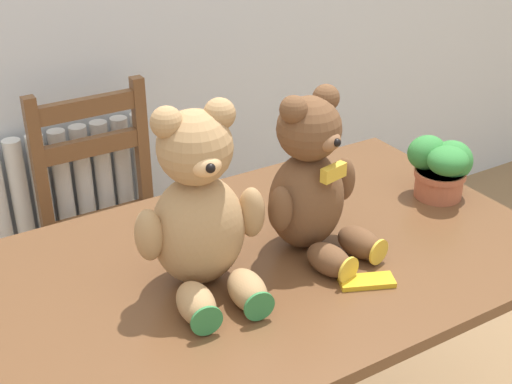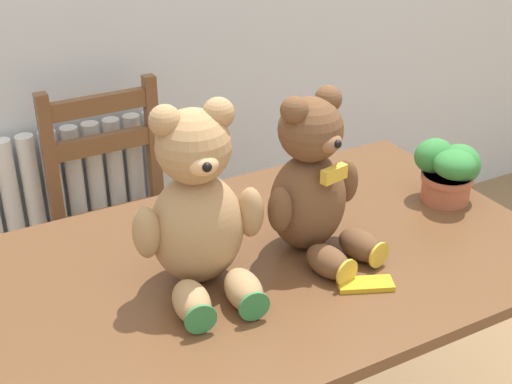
% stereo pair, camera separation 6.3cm
% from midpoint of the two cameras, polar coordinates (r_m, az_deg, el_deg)
% --- Properties ---
extents(radiator, '(0.73, 0.10, 0.73)m').
position_cam_midpoint_polar(radiator, '(2.62, -13.85, -3.25)').
color(radiator, white).
rests_on(radiator, ground_plane).
extents(dining_table, '(1.37, 0.83, 0.73)m').
position_cam_midpoint_polar(dining_table, '(1.73, 1.62, -8.15)').
color(dining_table, brown).
rests_on(dining_table, ground_plane).
extents(wooden_chair_behind, '(0.39, 0.44, 0.90)m').
position_cam_midpoint_polar(wooden_chair_behind, '(2.39, -9.76, -2.88)').
color(wooden_chair_behind, brown).
rests_on(wooden_chair_behind, ground_plane).
extents(teddy_bear_left, '(0.30, 0.31, 0.42)m').
position_cam_midpoint_polar(teddy_bear_left, '(1.51, -3.47, -1.47)').
color(teddy_bear_left, tan).
rests_on(teddy_bear_left, dining_table).
extents(teddy_bear_right, '(0.28, 0.30, 0.39)m').
position_cam_midpoint_polar(teddy_bear_right, '(1.64, 5.65, 0.58)').
color(teddy_bear_right, brown).
rests_on(teddy_bear_right, dining_table).
extents(potted_plant, '(0.16, 0.17, 0.16)m').
position_cam_midpoint_polar(potted_plant, '(1.96, 16.07, 1.74)').
color(potted_plant, '#B25B3D').
rests_on(potted_plant, dining_table).
extents(chocolate_bar, '(0.13, 0.10, 0.01)m').
position_cam_midpoint_polar(chocolate_bar, '(1.60, 9.86, -7.30)').
color(chocolate_bar, gold).
rests_on(chocolate_bar, dining_table).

